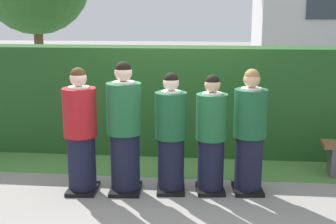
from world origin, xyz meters
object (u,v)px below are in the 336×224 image
(student_in_red_blazer, at_px, (81,134))
(student_front_row_3, at_px, (211,137))
(student_front_row_4, at_px, (250,135))
(student_front_row_2, at_px, (171,136))
(student_front_row_1, at_px, (125,131))

(student_in_red_blazer, xyz_separation_m, student_front_row_3, (1.64, 0.16, -0.04))
(student_front_row_4, bearing_deg, student_front_row_2, -175.16)
(student_front_row_1, xyz_separation_m, student_front_row_2, (0.58, 0.08, -0.07))
(student_front_row_1, height_order, student_front_row_3, student_front_row_1)
(student_front_row_2, height_order, student_front_row_3, student_front_row_2)
(student_front_row_1, xyz_separation_m, student_front_row_3, (1.09, 0.11, -0.08))
(student_front_row_1, bearing_deg, student_in_red_blazer, -174.59)
(student_front_row_3, relative_size, student_front_row_4, 0.96)
(student_in_red_blazer, distance_m, student_front_row_3, 1.65)
(student_front_row_1, relative_size, student_front_row_3, 1.11)
(student_front_row_3, bearing_deg, student_front_row_1, -174.16)
(student_front_row_2, relative_size, student_front_row_4, 0.97)
(student_front_row_1, height_order, student_front_row_4, student_front_row_1)
(student_front_row_4, bearing_deg, student_front_row_3, -174.21)
(student_front_row_3, bearing_deg, student_front_row_2, -176.07)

